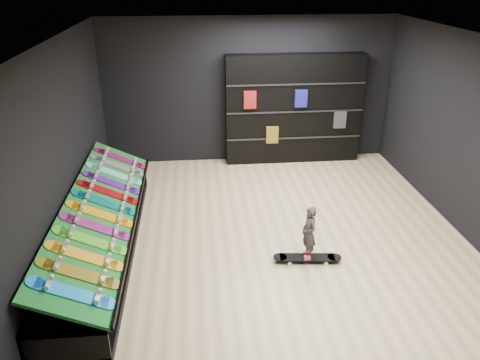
{
  "coord_description": "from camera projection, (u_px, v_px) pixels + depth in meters",
  "views": [
    {
      "loc": [
        -1.11,
        -6.03,
        3.89
      ],
      "look_at": [
        -0.5,
        0.2,
        1.0
      ],
      "focal_mm": 35.0,
      "sensor_mm": 36.0,
      "label": 1
    }
  ],
  "objects": [
    {
      "name": "floor",
      "position": [
        274.0,
        243.0,
        7.18
      ],
      "size": [
        6.0,
        7.0,
        0.01
      ],
      "primitive_type": "cube",
      "color": "#D1B88D",
      "rests_on": "ground"
    },
    {
      "name": "ceiling",
      "position": [
        281.0,
        42.0,
        5.92
      ],
      "size": [
        6.0,
        7.0,
        0.01
      ],
      "primitive_type": "cube",
      "color": "white",
      "rests_on": "ground"
    },
    {
      "name": "wall_back",
      "position": [
        248.0,
        91.0,
        9.71
      ],
      "size": [
        6.0,
        0.02,
        3.0
      ],
      "primitive_type": "cube",
      "color": "black",
      "rests_on": "ground"
    },
    {
      "name": "wall_front",
      "position": [
        358.0,
        327.0,
        3.39
      ],
      "size": [
        6.0,
        0.02,
        3.0
      ],
      "primitive_type": "cube",
      "color": "black",
      "rests_on": "ground"
    },
    {
      "name": "wall_left",
      "position": [
        57.0,
        160.0,
        6.28
      ],
      "size": [
        0.02,
        7.0,
        3.0
      ],
      "primitive_type": "cube",
      "color": "black",
      "rests_on": "ground"
    },
    {
      "name": "wall_right",
      "position": [
        480.0,
        145.0,
        6.82
      ],
      "size": [
        0.02,
        7.0,
        3.0
      ],
      "primitive_type": "cube",
      "color": "black",
      "rests_on": "ground"
    },
    {
      "name": "display_rack",
      "position": [
        102.0,
        238.0,
        6.85
      ],
      "size": [
        0.9,
        4.5,
        0.5
      ],
      "primitive_type": null,
      "color": "black",
      "rests_on": "ground"
    },
    {
      "name": "turf_ramp",
      "position": [
        102.0,
        210.0,
        6.66
      ],
      "size": [
        0.92,
        4.5,
        0.46
      ],
      "primitive_type": "cube",
      "rotation": [
        0.0,
        0.44,
        0.0
      ],
      "color": "#0E5C1D",
      "rests_on": "display_rack"
    },
    {
      "name": "back_shelving",
      "position": [
        293.0,
        109.0,
        9.78
      ],
      "size": [
        2.84,
        0.33,
        2.27
      ],
      "primitive_type": "cube",
      "color": "black",
      "rests_on": "ground"
    },
    {
      "name": "floor_skateboard",
      "position": [
        307.0,
        259.0,
        6.7
      ],
      "size": [
        1.0,
        0.32,
        0.09
      ],
      "primitive_type": null,
      "rotation": [
        0.0,
        0.0,
        -0.1
      ],
      "color": "black",
      "rests_on": "ground"
    },
    {
      "name": "child",
      "position": [
        308.0,
        242.0,
        6.59
      ],
      "size": [
        0.16,
        0.2,
        0.48
      ],
      "primitive_type": "imported",
      "rotation": [
        0.0,
        0.0,
        -1.36
      ],
      "color": "black",
      "rests_on": "floor_skateboard"
    },
    {
      "name": "display_board_0",
      "position": [
        72.0,
        293.0,
        4.93
      ],
      "size": [
        0.93,
        0.22,
        0.5
      ],
      "primitive_type": null,
      "rotation": [
        0.0,
        0.44,
        0.0
      ],
      "color": "blue",
      "rests_on": "turf_ramp"
    },
    {
      "name": "display_board_1",
      "position": [
        79.0,
        273.0,
        5.24
      ],
      "size": [
        0.93,
        0.22,
        0.5
      ],
      "primitive_type": null,
      "rotation": [
        0.0,
        0.44,
        0.0
      ],
      "color": "yellow",
      "rests_on": "turf_ramp"
    },
    {
      "name": "display_board_2",
      "position": [
        85.0,
        256.0,
        5.55
      ],
      "size": [
        0.93,
        0.22,
        0.5
      ],
      "primitive_type": null,
      "rotation": [
        0.0,
        0.44,
        0.0
      ],
      "color": "orange",
      "rests_on": "turf_ramp"
    },
    {
      "name": "display_board_3",
      "position": [
        91.0,
        241.0,
        5.87
      ],
      "size": [
        0.93,
        0.22,
        0.5
      ],
      "primitive_type": null,
      "rotation": [
        0.0,
        0.44,
        0.0
      ],
      "color": "green",
      "rests_on": "turf_ramp"
    },
    {
      "name": "display_board_4",
      "position": [
        96.0,
        227.0,
        6.18
      ],
      "size": [
        0.93,
        0.22,
        0.5
      ],
      "primitive_type": null,
      "rotation": [
        0.0,
        0.44,
        0.0
      ],
      "color": "#2626BF",
      "rests_on": "turf_ramp"
    },
    {
      "name": "display_board_5",
      "position": [
        100.0,
        214.0,
        6.49
      ],
      "size": [
        0.93,
        0.22,
        0.5
      ],
      "primitive_type": null,
      "rotation": [
        0.0,
        0.44,
        0.0
      ],
      "color": "yellow",
      "rests_on": "turf_ramp"
    },
    {
      "name": "display_board_6",
      "position": [
        105.0,
        203.0,
        6.8
      ],
      "size": [
        0.93,
        0.22,
        0.5
      ],
      "primitive_type": null,
      "rotation": [
        0.0,
        0.44,
        0.0
      ],
      "color": "#0C8C99",
      "rests_on": "turf_ramp"
    },
    {
      "name": "display_board_7",
      "position": [
        108.0,
        192.0,
        7.12
      ],
      "size": [
        0.93,
        0.22,
        0.5
      ],
      "primitive_type": null,
      "rotation": [
        0.0,
        0.44,
        0.0
      ],
      "color": "red",
      "rests_on": "turf_ramp"
    },
    {
      "name": "display_board_8",
      "position": [
        112.0,
        183.0,
        7.43
      ],
      "size": [
        0.93,
        0.22,
        0.5
      ],
      "primitive_type": null,
      "rotation": [
        0.0,
        0.44,
        0.0
      ],
      "color": "purple",
      "rests_on": "turf_ramp"
    },
    {
      "name": "display_board_9",
      "position": [
        115.0,
        174.0,
        7.74
      ],
      "size": [
        0.93,
        0.22,
        0.5
      ],
      "primitive_type": null,
      "rotation": [
        0.0,
        0.44,
        0.0
      ],
      "color": "#0CB2E5",
      "rests_on": "turf_ramp"
    },
    {
      "name": "display_board_10",
      "position": [
        118.0,
        166.0,
        8.05
      ],
      "size": [
        0.93,
        0.22,
        0.5
      ],
      "primitive_type": null,
      "rotation": [
        0.0,
        0.44,
        0.0
      ],
      "color": "black",
      "rests_on": "turf_ramp"
    },
    {
      "name": "display_board_11",
      "position": [
        120.0,
        158.0,
        8.36
      ],
      "size": [
        0.93,
        0.22,
        0.5
      ],
      "primitive_type": null,
      "rotation": [
        0.0,
        0.44,
        0.0
      ],
      "color": "#E5198C",
      "rests_on": "turf_ramp"
    }
  ]
}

